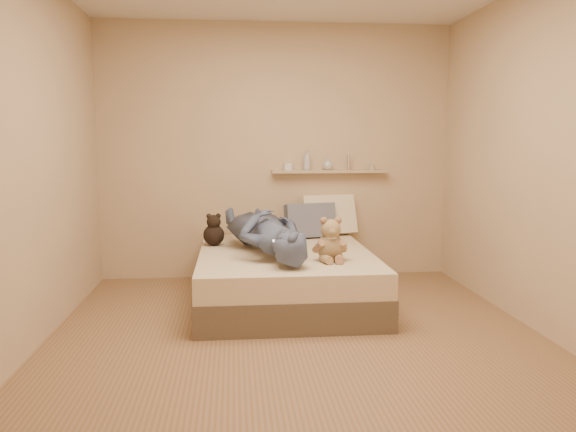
{
  "coord_description": "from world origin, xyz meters",
  "views": [
    {
      "loc": [
        -0.44,
        -3.9,
        1.41
      ],
      "look_at": [
        0.0,
        0.65,
        0.8
      ],
      "focal_mm": 35.0,
      "sensor_mm": 36.0,
      "label": 1
    }
  ],
  "objects": [
    {
      "name": "pillow_grey",
      "position": [
        0.32,
        1.62,
        0.62
      ],
      "size": [
        0.53,
        0.3,
        0.36
      ],
      "primitive_type": "cube",
      "rotation": [
        -0.21,
        0.0,
        0.2
      ],
      "color": "slate",
      "rests_on": "bed"
    },
    {
      "name": "person",
      "position": [
        -0.18,
        0.91,
        0.64
      ],
      "size": [
        0.92,
        1.7,
        0.38
      ],
      "primitive_type": "imported",
      "rotation": [
        0.0,
        0.0,
        3.36
      ],
      "color": "#45526D",
      "rests_on": "bed"
    },
    {
      "name": "teddy_bear",
      "position": [
        0.33,
        0.49,
        0.6
      ],
      "size": [
        0.3,
        0.29,
        0.36
      ],
      "color": "#8E764E",
      "rests_on": "bed"
    },
    {
      "name": "room",
      "position": [
        0.0,
        0.0,
        1.3
      ],
      "size": [
        3.8,
        3.8,
        3.8
      ],
      "color": "#896747",
      "rests_on": "ground"
    },
    {
      "name": "wall_shelf",
      "position": [
        0.55,
        1.84,
        1.1
      ],
      "size": [
        1.2,
        0.12,
        0.03
      ],
      "primitive_type": "cube",
      "color": "tan",
      "rests_on": "wall_back"
    },
    {
      "name": "bed",
      "position": [
        0.0,
        0.93,
        0.22
      ],
      "size": [
        1.5,
        1.9,
        0.45
      ],
      "color": "brown",
      "rests_on": "floor"
    },
    {
      "name": "pillow_cream",
      "position": [
        0.52,
        1.76,
        0.65
      ],
      "size": [
        0.6,
        0.39,
        0.43
      ],
      "primitive_type": "cube",
      "rotation": [
        -0.33,
        0.0,
        0.21
      ],
      "color": "beige",
      "rests_on": "bed"
    },
    {
      "name": "dark_plush",
      "position": [
        -0.63,
        1.27,
        0.58
      ],
      "size": [
        0.2,
        0.2,
        0.3
      ],
      "color": "black",
      "rests_on": "bed"
    },
    {
      "name": "shelf_bottles",
      "position": [
        0.42,
        1.84,
        1.19
      ],
      "size": [
        0.95,
        0.14,
        0.21
      ],
      "color": "white",
      "rests_on": "wall_shelf"
    },
    {
      "name": "game_console",
      "position": [
        -0.05,
        0.39,
        0.62
      ],
      "size": [
        0.19,
        0.09,
        0.06
      ],
      "color": "silver",
      "rests_on": "bed"
    }
  ]
}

